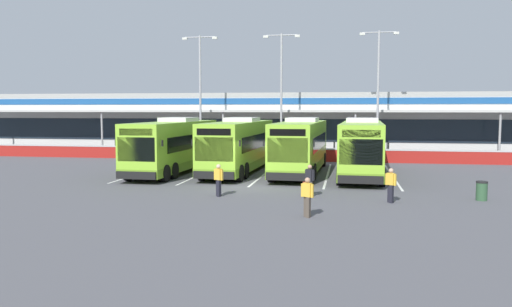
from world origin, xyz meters
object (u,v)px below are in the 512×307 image
object	(u,v)px
pedestrian_with_handbag	(309,180)
lamp_post_east	(378,87)
lamp_post_centre	(281,87)
coach_bus_leftmost	(174,147)
pedestrian_near_bin	(307,196)
pedestrian_in_dark_coat	(391,184)
pedestrian_child	(219,179)
litter_bin	(482,191)
lamp_post_west	(200,88)
coach_bus_right_centre	(362,149)
coach_bus_left_centre	(239,146)
coach_bus_centre	(301,147)

from	to	relation	value
pedestrian_with_handbag	lamp_post_east	bearing A→B (deg)	77.54
lamp_post_centre	lamp_post_east	xyz separation A→B (m)	(8.36, -0.27, 0.00)
pedestrian_with_handbag	coach_bus_leftmost	bearing A→B (deg)	139.53
coach_bus_leftmost	pedestrian_with_handbag	xyz separation A→B (m)	(9.93, -8.47, -0.93)
pedestrian_near_bin	pedestrian_in_dark_coat	bearing A→B (deg)	47.46
pedestrian_child	coach_bus_leftmost	bearing A→B (deg)	120.84
pedestrian_near_bin	lamp_post_centre	size ratio (longest dim) A/B	0.15
coach_bus_leftmost	litter_bin	world-z (taller)	coach_bus_leftmost
lamp_post_west	coach_bus_right_centre	bearing A→B (deg)	-38.62
lamp_post_east	litter_bin	world-z (taller)	lamp_post_east
pedestrian_with_handbag	lamp_post_centre	world-z (taller)	lamp_post_centre
coach_bus_left_centre	lamp_post_centre	distance (m)	11.90
coach_bus_centre	litter_bin	distance (m)	13.13
coach_bus_left_centre	coach_bus_centre	xyz separation A→B (m)	(4.27, 0.09, 0.00)
pedestrian_near_bin	litter_bin	size ratio (longest dim) A/B	1.74
pedestrian_in_dark_coat	litter_bin	distance (m)	4.58
pedestrian_with_handbag	lamp_post_centre	xyz separation A→B (m)	(-3.95, 20.22, 5.43)
coach_bus_right_centre	pedestrian_with_handbag	distance (m)	9.33
coach_bus_centre	pedestrian_with_handbag	xyz separation A→B (m)	(1.27, -9.41, -0.93)
pedestrian_in_dark_coat	litter_bin	xyz separation A→B (m)	(4.35, 1.36, -0.41)
pedestrian_in_dark_coat	pedestrian_child	bearing A→B (deg)	177.80
pedestrian_near_bin	litter_bin	xyz separation A→B (m)	(7.95, 5.28, -0.41)
coach_bus_leftmost	lamp_post_east	bearing A→B (deg)	38.69
lamp_post_east	coach_bus_left_centre	bearing A→B (deg)	-133.10
coach_bus_centre	pedestrian_near_bin	distance (m)	14.39
pedestrian_with_handbag	pedestrian_child	xyz separation A→B (m)	(-4.50, -0.62, 0.02)
coach_bus_centre	coach_bus_right_centre	size ratio (longest dim) A/B	1.00
coach_bus_right_centre	pedestrian_with_handbag	xyz separation A→B (m)	(-2.79, -8.85, -0.93)
litter_bin	pedestrian_with_handbag	bearing A→B (deg)	-177.08
pedestrian_with_handbag	lamp_post_east	world-z (taller)	lamp_post_east
coach_bus_centre	coach_bus_right_centre	xyz separation A→B (m)	(4.06, -0.56, 0.00)
coach_bus_right_centre	litter_bin	world-z (taller)	coach_bus_right_centre
pedestrian_with_handbag	litter_bin	size ratio (longest dim) A/B	1.74
coach_bus_left_centre	pedestrian_near_bin	size ratio (longest dim) A/B	7.55
pedestrian_with_handbag	pedestrian_near_bin	distance (m)	4.87
lamp_post_centre	lamp_post_east	distance (m)	8.37
lamp_post_west	lamp_post_centre	world-z (taller)	same
pedestrian_with_handbag	lamp_post_centre	bearing A→B (deg)	101.06
pedestrian_in_dark_coat	litter_bin	size ratio (longest dim) A/B	1.74
coach_bus_centre	lamp_post_west	size ratio (longest dim) A/B	1.11
pedestrian_near_bin	lamp_post_west	world-z (taller)	lamp_post_west
lamp_post_east	pedestrian_child	bearing A→B (deg)	-113.40
pedestrian_near_bin	lamp_post_centre	xyz separation A→B (m)	(-4.21, 25.09, 5.42)
pedestrian_with_handbag	lamp_post_west	size ratio (longest dim) A/B	0.15
coach_bus_leftmost	lamp_post_centre	world-z (taller)	lamp_post_centre
coach_bus_left_centre	lamp_post_east	bearing A→B (deg)	46.90
coach_bus_right_centre	lamp_post_east	xyz separation A→B (m)	(1.62, 11.10, 4.50)
coach_bus_right_centre	pedestrian_in_dark_coat	bearing A→B (deg)	-83.79
coach_bus_centre	pedestrian_in_dark_coat	bearing A→B (deg)	-63.69
lamp_post_west	lamp_post_east	xyz separation A→B (m)	(15.81, -0.24, 0.00)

